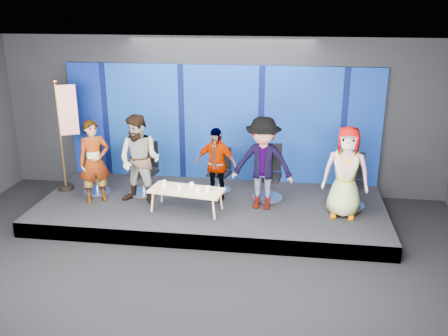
{
  "coord_description": "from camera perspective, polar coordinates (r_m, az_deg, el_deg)",
  "views": [
    {
      "loc": [
        1.58,
        -6.8,
        4.28
      ],
      "look_at": [
        0.28,
        2.4,
        1.09
      ],
      "focal_mm": 40.0,
      "sensor_mm": 36.0,
      "label": 1
    }
  ],
  "objects": [
    {
      "name": "panelist_b",
      "position": [
        10.04,
        -9.61,
        0.89
      ],
      "size": [
        1.01,
        0.85,
        1.83
      ],
      "primitive_type": "imported",
      "rotation": [
        0.0,
        0.0,
        -0.2
      ],
      "color": "black",
      "rests_on": "riser"
    },
    {
      "name": "coffee_table",
      "position": [
        9.74,
        -4.3,
        -2.64
      ],
      "size": [
        1.51,
        0.81,
        0.44
      ],
      "rotation": [
        0.0,
        0.0,
        -0.15
      ],
      "color": "tan",
      "rests_on": "riser"
    },
    {
      "name": "panelist_e",
      "position": [
        9.58,
        13.76,
        -0.48
      ],
      "size": [
        0.93,
        0.67,
        1.76
      ],
      "primitive_type": "imported",
      "rotation": [
        0.0,
        0.0,
        -0.13
      ],
      "color": "black",
      "rests_on": "riser"
    },
    {
      "name": "flag_stand",
      "position": [
        11.04,
        -17.59,
        3.89
      ],
      "size": [
        0.53,
        0.35,
        2.41
      ],
      "rotation": [
        0.0,
        0.0,
        0.47
      ],
      "color": "black",
      "rests_on": "riser"
    },
    {
      "name": "chair_c",
      "position": [
        10.73,
        -0.47,
        -1.04
      ],
      "size": [
        0.64,
        0.64,
        0.94
      ],
      "rotation": [
        0.0,
        0.0,
        -0.22
      ],
      "color": "silver",
      "rests_on": "riser"
    },
    {
      "name": "chair_b",
      "position": [
        10.69,
        -9.05,
        -1.03
      ],
      "size": [
        0.75,
        0.75,
        1.13
      ],
      "rotation": [
        0.0,
        0.0,
        -0.2
      ],
      "color": "silver",
      "rests_on": "riser"
    },
    {
      "name": "panelist_a",
      "position": [
        10.34,
        -14.6,
        0.71
      ],
      "size": [
        0.74,
        0.67,
        1.7
      ],
      "primitive_type": "imported",
      "rotation": [
        0.0,
        0.0,
        0.56
      ],
      "color": "black",
      "rests_on": "riser"
    },
    {
      "name": "mug_a",
      "position": [
        9.94,
        -6.86,
        -1.72
      ],
      "size": [
        0.09,
        0.09,
        0.1
      ],
      "primitive_type": "cylinder",
      "color": "white",
      "rests_on": "coffee_table"
    },
    {
      "name": "riser",
      "position": [
        10.3,
        -1.49,
        -4.7
      ],
      "size": [
        7.0,
        3.0,
        0.3
      ],
      "primitive_type": "cube",
      "color": "black",
      "rests_on": "ground"
    },
    {
      "name": "chair_a",
      "position": [
        10.98,
        -14.44,
        -1.0
      ],
      "size": [
        0.81,
        0.81,
        1.05
      ],
      "rotation": [
        0.0,
        0.0,
        0.56
      ],
      "color": "silver",
      "rests_on": "riser"
    },
    {
      "name": "panelist_d",
      "position": [
        9.68,
        4.45,
        0.51
      ],
      "size": [
        1.26,
        0.81,
        1.85
      ],
      "primitive_type": "imported",
      "rotation": [
        0.0,
        0.0,
        -0.11
      ],
      "color": "black",
      "rests_on": "riser"
    },
    {
      "name": "mug_e",
      "position": [
        9.6,
        -1.86,
        -2.37
      ],
      "size": [
        0.08,
        0.08,
        0.1
      ],
      "primitive_type": "cylinder",
      "color": "white",
      "rests_on": "coffee_table"
    },
    {
      "name": "mug_b",
      "position": [
        9.72,
        -5.15,
        -2.19
      ],
      "size": [
        0.08,
        0.08,
        0.09
      ],
      "primitive_type": "cylinder",
      "color": "white",
      "rests_on": "coffee_table"
    },
    {
      "name": "chair_e",
      "position": [
        10.22,
        14.28,
        -2.41
      ],
      "size": [
        0.69,
        0.69,
        1.09
      ],
      "rotation": [
        0.0,
        0.0,
        -0.13
      ],
      "color": "silver",
      "rests_on": "riser"
    },
    {
      "name": "room_walls",
      "position": [
        7.22,
        -4.89,
        4.04
      ],
      "size": [
        10.02,
        8.02,
        3.51
      ],
      "color": "black",
      "rests_on": "ground"
    },
    {
      "name": "panelist_c",
      "position": [
        10.12,
        -0.95,
        0.43
      ],
      "size": [
        0.96,
        0.56,
        1.53
      ],
      "primitive_type": "imported",
      "rotation": [
        0.0,
        0.0,
        -0.22
      ],
      "color": "black",
      "rests_on": "riser"
    },
    {
      "name": "ground",
      "position": [
        8.19,
        -4.41,
        -12.62
      ],
      "size": [
        10.0,
        10.0,
        0.0
      ],
      "primitive_type": "plane",
      "color": "black",
      "rests_on": "ground"
    },
    {
      "name": "backdrop",
      "position": [
        11.19,
        -0.33,
        5.1
      ],
      "size": [
        7.0,
        0.08,
        2.6
      ],
      "primitive_type": "cube",
      "color": "#08135E",
      "rests_on": "riser"
    },
    {
      "name": "chair_d",
      "position": [
        10.34,
        5.06,
        -1.53
      ],
      "size": [
        0.71,
        0.71,
        1.14
      ],
      "rotation": [
        0.0,
        0.0,
        -0.11
      ],
      "color": "silver",
      "rests_on": "riser"
    },
    {
      "name": "mug_d",
      "position": [
        9.54,
        -3.04,
        -2.51
      ],
      "size": [
        0.09,
        0.09,
        0.11
      ],
      "primitive_type": "cylinder",
      "color": "white",
      "rests_on": "coffee_table"
    },
    {
      "name": "mug_c",
      "position": [
        9.78,
        -3.71,
        -1.97
      ],
      "size": [
        0.09,
        0.09,
        0.11
      ],
      "primitive_type": "cylinder",
      "color": "white",
      "rests_on": "coffee_table"
    }
  ]
}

